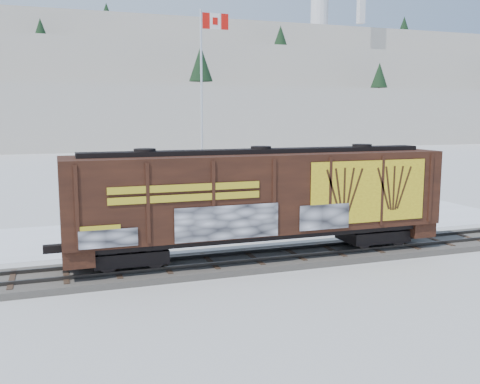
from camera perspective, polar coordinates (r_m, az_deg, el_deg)
name	(u,v)px	position (r m, az deg, el deg)	size (l,w,h in m)	color
ground	(253,263)	(24.27, 1.35, -7.61)	(500.00, 500.00, 0.00)	white
rail_track	(253,260)	(24.23, 1.36, -7.27)	(50.00, 3.40, 0.43)	#59544C
parking_strip	(207,229)	(31.19, -3.50, -4.00)	(40.00, 8.00, 0.03)	white
hillside	(81,87)	(162.03, -16.61, 10.67)	(360.00, 110.00, 93.00)	white
hopper_railcar	(261,196)	(23.75, 2.24, -0.45)	(16.98, 3.06, 4.72)	black
flagpole	(204,139)	(35.26, -3.91, 5.64)	(2.30, 0.90, 13.26)	silver
car_silver	(156,218)	(31.01, -8.95, -2.79)	(1.68, 4.17, 1.42)	#AEB1B5
car_white	(152,227)	(28.82, -9.42, -3.66)	(1.49, 4.27, 1.41)	silver
car_dark	(247,218)	(30.65, 0.74, -2.82)	(2.00, 4.92, 1.43)	#202228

